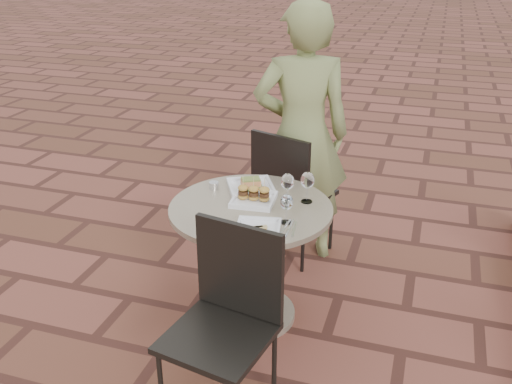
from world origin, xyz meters
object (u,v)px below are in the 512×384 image
(cafe_table, at_px, (251,245))
(plate_salmon, at_px, (251,186))
(plate_tuna, at_px, (258,229))
(chair_near, at_px, (228,308))
(chair_far, at_px, (288,186))
(diner, at_px, (301,136))
(plate_sliders, at_px, (254,196))

(cafe_table, xyz_separation_m, plate_salmon, (-0.07, 0.21, 0.27))
(plate_tuna, bearing_deg, chair_near, -91.02)
(cafe_table, xyz_separation_m, chair_far, (0.03, 0.72, 0.07))
(plate_salmon, bearing_deg, cafe_table, -71.67)
(cafe_table, bearing_deg, chair_far, 87.94)
(diner, height_order, plate_tuna, diner)
(chair_far, distance_m, diner, 0.35)
(chair_near, height_order, plate_tuna, chair_near)
(plate_sliders, bearing_deg, chair_near, -80.95)
(chair_near, distance_m, diner, 1.54)
(chair_far, bearing_deg, chair_near, 112.38)
(diner, bearing_deg, chair_far, 43.02)
(chair_near, relative_size, plate_salmon, 2.71)
(cafe_table, xyz_separation_m, plate_sliders, (-0.00, 0.06, 0.28))
(chair_near, relative_size, diner, 0.53)
(cafe_table, height_order, chair_near, chair_near)
(chair_near, xyz_separation_m, plate_salmon, (-0.19, 0.89, 0.20))
(cafe_table, relative_size, diner, 0.51)
(cafe_table, distance_m, chair_far, 0.72)
(plate_tuna, bearing_deg, plate_salmon, 112.23)
(diner, xyz_separation_m, plate_sliders, (-0.08, -0.76, -0.11))
(chair_far, height_order, plate_sliders, chair_far)
(cafe_table, distance_m, plate_sliders, 0.29)
(cafe_table, relative_size, chair_far, 0.97)
(chair_far, bearing_deg, diner, -99.60)
(plate_salmon, relative_size, plate_sliders, 1.37)
(chair_near, bearing_deg, diner, 101.76)
(cafe_table, bearing_deg, diner, 84.37)
(plate_salmon, xyz_separation_m, plate_sliders, (0.07, -0.15, 0.01))
(diner, bearing_deg, plate_salmon, 57.37)
(chair_near, distance_m, plate_sliders, 0.78)
(cafe_table, bearing_deg, plate_tuna, -64.72)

